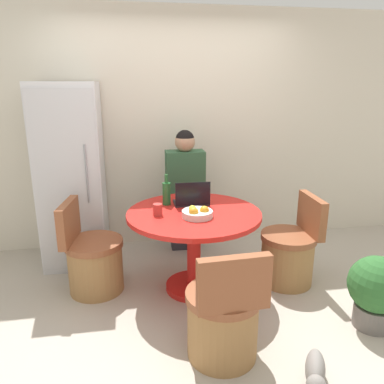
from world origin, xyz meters
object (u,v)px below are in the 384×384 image
object	(u,v)px
chair_near_camera	(223,320)
laptop	(192,199)
person_seated	(185,187)
cat	(315,372)
refrigerator	(72,176)
dining_table	(194,231)
fruit_bowl	(197,213)
potted_plant	(377,289)
chair_right_side	(289,254)
chair_left_side	(93,261)
bottle	(166,193)

from	to	relation	value
chair_near_camera	laptop	distance (m)	1.21
person_seated	cat	world-z (taller)	person_seated
refrigerator	dining_table	distance (m)	1.41
fruit_bowl	cat	xyz separation A→B (m)	(0.54, -1.12, -0.68)
dining_table	fruit_bowl	distance (m)	0.26
laptop	potted_plant	size ratio (longest dim) A/B	0.55
dining_table	cat	xyz separation A→B (m)	(0.55, -1.26, -0.46)
dining_table	chair_right_side	size ratio (longest dim) A/B	1.39
refrigerator	cat	distance (m)	2.76
chair_left_side	person_seated	distance (m)	1.24
person_seated	fruit_bowl	xyz separation A→B (m)	(-0.03, -0.94, 0.03)
chair_left_side	cat	size ratio (longest dim) A/B	2.07
bottle	cat	distance (m)	1.84
fruit_bowl	potted_plant	size ratio (longest dim) A/B	0.45
laptop	chair_right_side	bearing A→B (deg)	166.50
potted_plant	dining_table	bearing A→B (deg)	148.77
refrigerator	dining_table	xyz separation A→B (m)	(1.11, -0.80, -0.35)
person_seated	cat	bearing A→B (deg)	103.90
cat	dining_table	bearing A→B (deg)	-130.36
dining_table	person_seated	world-z (taller)	person_seated
laptop	fruit_bowl	xyz separation A→B (m)	(-0.01, -0.33, -0.02)
chair_left_side	chair_near_camera	size ratio (longest dim) A/B	1.00
chair_right_side	dining_table	bearing A→B (deg)	-90.00
chair_right_side	fruit_bowl	size ratio (longest dim) A/B	3.24
refrigerator	bottle	size ratio (longest dim) A/B	6.46
refrigerator	cat	world-z (taller)	refrigerator
bottle	cat	size ratio (longest dim) A/B	0.70
fruit_bowl	bottle	world-z (taller)	bottle
bottle	chair_left_side	bearing A→B (deg)	-170.47
chair_left_side	bottle	distance (m)	0.90
chair_near_camera	laptop	xyz separation A→B (m)	(-0.03, 1.09, 0.51)
refrigerator	chair_right_side	xyz separation A→B (m)	(2.01, -0.82, -0.63)
dining_table	fruit_bowl	bearing A→B (deg)	-87.59
cat	potted_plant	bearing A→B (deg)	149.88
refrigerator	fruit_bowl	bearing A→B (deg)	-39.87
dining_table	chair_near_camera	bearing A→B (deg)	-87.00
chair_right_side	bottle	bearing A→B (deg)	-102.08
chair_near_camera	potted_plant	xyz separation A→B (m)	(1.22, 0.13, 0.04)
refrigerator	potted_plant	bearing A→B (deg)	-33.36
bottle	refrigerator	bearing A→B (deg)	148.38
laptop	potted_plant	bearing A→B (deg)	142.51
chair_left_side	chair_right_side	bearing A→B (deg)	-86.48
refrigerator	person_seated	distance (m)	1.16
bottle	cat	xyz separation A→B (m)	(0.76, -1.50, -0.76)
chair_left_side	dining_table	bearing A→B (deg)	-90.00
dining_table	person_seated	distance (m)	0.83
refrigerator	chair_left_side	bearing A→B (deg)	-71.95
bottle	potted_plant	bearing A→B (deg)	-34.38
refrigerator	fruit_bowl	xyz separation A→B (m)	(1.12, -0.93, -0.13)
chair_left_side	fruit_bowl	distance (m)	1.06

